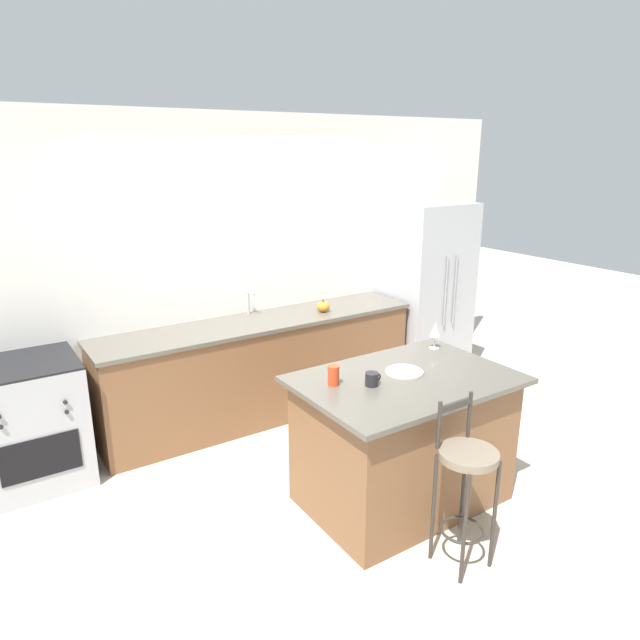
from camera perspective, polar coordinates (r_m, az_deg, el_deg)
The scene contains 13 objects.
ground_plane at distance 5.16m, azimuth -3.85°, elevation -10.86°, with size 18.00×18.00×0.00m, color beige.
wall_back at distance 5.29m, azimuth -7.80°, elevation 5.26°, with size 6.00×0.07×2.70m.
back_counter at distance 5.27m, azimuth -5.93°, elevation -4.78°, with size 2.96×0.66×0.93m.
sink_faucet at distance 5.25m, azimuth -7.12°, elevation 1.99°, with size 0.02×0.13×0.22m.
kitchen_island at distance 4.06m, azimuth 8.33°, elevation -11.72°, with size 1.44×1.00×0.93m.
refrigerator at distance 6.14m, azimuth 10.32°, elevation 2.78°, with size 0.81×0.76×1.87m.
oven_range at distance 4.74m, azimuth -26.92°, elevation -9.13°, with size 0.72×0.71×0.94m.
bar_stool_near at distance 3.50m, azimuth 14.37°, elevation -14.73°, with size 0.34×0.34×1.04m.
dinner_plate at distance 3.93m, azimuth 8.41°, elevation -5.11°, with size 0.26×0.26×0.02m.
wine_glass at distance 4.40m, azimuth 11.44°, elevation -1.01°, with size 0.08×0.08×0.20m.
coffee_mug at distance 3.69m, azimuth 5.23°, elevation -5.90°, with size 0.12×0.09×0.09m.
tumbler_cup at distance 3.68m, azimuth 1.36°, elevation -5.56°, with size 0.07×0.07×0.13m.
pumpkin_decoration at distance 5.32m, azimuth 0.32°, elevation 1.34°, with size 0.12×0.12×0.12m.
Camera 1 is at (-2.21, -4.00, 2.40)m, focal length 32.00 mm.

